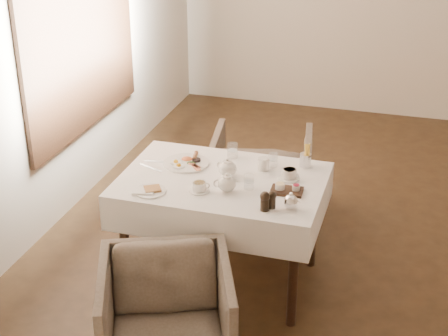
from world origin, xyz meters
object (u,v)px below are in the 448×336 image
at_px(table, 222,195).
at_px(teapot_centre, 228,167).
at_px(armchair_far, 261,177).
at_px(breakfast_plate, 187,162).
at_px(armchair_near, 167,318).

bearing_deg(table, teapot_centre, 61.94).
distance_m(table, armchair_far, 0.94).
relative_size(breakfast_plate, teapot_centre, 1.93).
distance_m(armchair_near, armchair_far, 1.80).
bearing_deg(armchair_near, table, 64.82).
relative_size(armchair_far, breakfast_plate, 2.54).
xyz_separation_m(armchair_far, teapot_centre, (-0.02, -0.85, 0.47)).
relative_size(armchair_near, armchair_far, 0.95).
xyz_separation_m(table, breakfast_plate, (-0.29, 0.14, 0.13)).
distance_m(armchair_far, breakfast_plate, 0.92).
height_order(armchair_near, armchair_far, armchair_far).
xyz_separation_m(armchair_near, breakfast_plate, (-0.24, 1.04, 0.44)).
bearing_deg(armchair_near, teapot_centre, 63.60).
relative_size(armchair_near, teapot_centre, 4.64).
distance_m(armchair_far, teapot_centre, 0.97).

